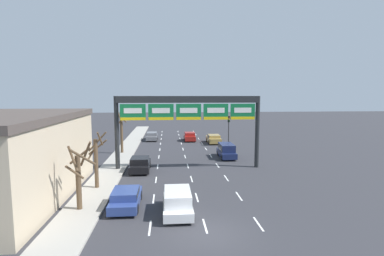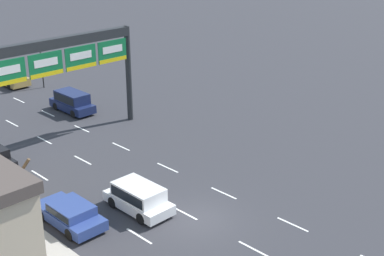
{
  "view_description": "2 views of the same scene",
  "coord_description": "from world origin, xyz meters",
  "px_view_note": "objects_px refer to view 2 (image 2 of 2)",
  "views": [
    {
      "loc": [
        -2.21,
        -16.12,
        7.97
      ],
      "look_at": [
        0.32,
        14.3,
        4.42
      ],
      "focal_mm": 28.0,
      "sensor_mm": 36.0,
      "label": 1
    },
    {
      "loc": [
        -18.21,
        -17.8,
        15.42
      ],
      "look_at": [
        2.53,
        2.93,
        3.91
      ],
      "focal_mm": 50.0,
      "sensor_mm": 36.0,
      "label": 2
    }
  ],
  "objects_px": {
    "car_blue": "(70,213)",
    "suv_white": "(139,196)",
    "car_gold": "(11,78)",
    "traffic_light_near_gantry": "(41,55)",
    "sign_gantry": "(44,63)",
    "tree_bare_second": "(19,206)",
    "suv_navy": "(72,101)"
  },
  "relations": [
    {
      "from": "sign_gantry",
      "to": "car_blue",
      "type": "bearing_deg",
      "value": -116.35
    },
    {
      "from": "car_gold",
      "to": "tree_bare_second",
      "type": "bearing_deg",
      "value": -116.41
    },
    {
      "from": "sign_gantry",
      "to": "car_blue",
      "type": "xyz_separation_m",
      "value": [
        -5.16,
        -10.42,
        -5.42
      ]
    },
    {
      "from": "suv_navy",
      "to": "sign_gantry",
      "type": "bearing_deg",
      "value": -135.43
    },
    {
      "from": "sign_gantry",
      "to": "car_gold",
      "type": "xyz_separation_m",
      "value": [
        5.19,
        15.97,
        -5.38
      ]
    },
    {
      "from": "sign_gantry",
      "to": "traffic_light_near_gantry",
      "type": "bearing_deg",
      "value": 61.68
    },
    {
      "from": "car_blue",
      "to": "tree_bare_second",
      "type": "xyz_separation_m",
      "value": [
        -2.99,
        -0.49,
        1.84
      ]
    },
    {
      "from": "sign_gantry",
      "to": "suv_navy",
      "type": "xyz_separation_m",
      "value": [
        5.09,
        5.01,
        -5.15
      ]
    },
    {
      "from": "car_gold",
      "to": "suv_navy",
      "type": "bearing_deg",
      "value": -90.53
    },
    {
      "from": "tree_bare_second",
      "to": "car_gold",
      "type": "bearing_deg",
      "value": 63.59
    },
    {
      "from": "sign_gantry",
      "to": "tree_bare_second",
      "type": "bearing_deg",
      "value": -126.79
    },
    {
      "from": "sign_gantry",
      "to": "suv_white",
      "type": "bearing_deg",
      "value": -97.59
    },
    {
      "from": "suv_white",
      "to": "traffic_light_near_gantry",
      "type": "xyz_separation_m",
      "value": [
        8.57,
        24.8,
        2.4
      ]
    },
    {
      "from": "car_blue",
      "to": "car_gold",
      "type": "height_order",
      "value": "car_gold"
    },
    {
      "from": "suv_white",
      "to": "car_blue",
      "type": "bearing_deg",
      "value": 158.5
    },
    {
      "from": "suv_white",
      "to": "car_gold",
      "type": "height_order",
      "value": "suv_white"
    },
    {
      "from": "sign_gantry",
      "to": "suv_navy",
      "type": "height_order",
      "value": "sign_gantry"
    },
    {
      "from": "suv_white",
      "to": "tree_bare_second",
      "type": "bearing_deg",
      "value": 171.99
    },
    {
      "from": "car_blue",
      "to": "suv_navy",
      "type": "relative_size",
      "value": 0.99
    },
    {
      "from": "car_gold",
      "to": "traffic_light_near_gantry",
      "type": "distance_m",
      "value": 4.32
    },
    {
      "from": "suv_white",
      "to": "car_gold",
      "type": "distance_m",
      "value": 28.61
    },
    {
      "from": "traffic_light_near_gantry",
      "to": "tree_bare_second",
      "type": "relative_size",
      "value": 0.99
    },
    {
      "from": "sign_gantry",
      "to": "car_gold",
      "type": "height_order",
      "value": "sign_gantry"
    },
    {
      "from": "sign_gantry",
      "to": "suv_white",
      "type": "distance_m",
      "value": 13.04
    },
    {
      "from": "car_blue",
      "to": "suv_navy",
      "type": "xyz_separation_m",
      "value": [
        10.25,
        15.43,
        0.27
      ]
    },
    {
      "from": "suv_navy",
      "to": "traffic_light_near_gantry",
      "type": "distance_m",
      "value": 8.5
    },
    {
      "from": "car_blue",
      "to": "traffic_light_near_gantry",
      "type": "height_order",
      "value": "traffic_light_near_gantry"
    },
    {
      "from": "car_blue",
      "to": "suv_white",
      "type": "bearing_deg",
      "value": -21.5
    },
    {
      "from": "traffic_light_near_gantry",
      "to": "tree_bare_second",
      "type": "height_order",
      "value": "tree_bare_second"
    },
    {
      "from": "sign_gantry",
      "to": "car_gold",
      "type": "relative_size",
      "value": 3.49
    },
    {
      "from": "suv_navy",
      "to": "tree_bare_second",
      "type": "distance_m",
      "value": 20.76
    },
    {
      "from": "suv_navy",
      "to": "car_gold",
      "type": "relative_size",
      "value": 1.04
    }
  ]
}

